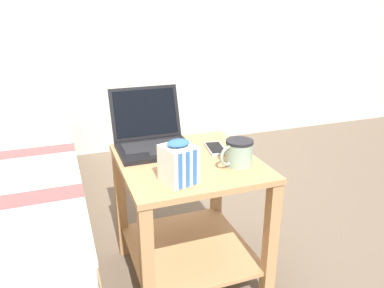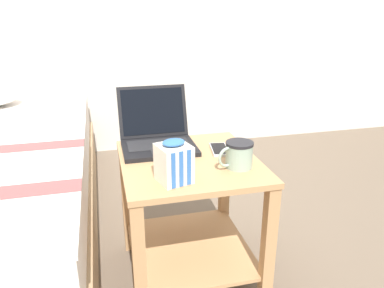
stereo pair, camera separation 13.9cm
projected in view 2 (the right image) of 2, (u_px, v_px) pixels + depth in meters
The scene contains 6 objects.
ground_plane at pixel (190, 274), 1.65m from camera, with size 8.00×8.00×0.00m, color brown.
bedside_table at pixel (190, 204), 1.52m from camera, with size 0.53×0.56×0.55m.
laptop at pixel (157, 135), 1.58m from camera, with size 0.30×0.31×0.23m.
mug_front_left at pixel (239, 153), 1.37m from camera, with size 0.14×0.10×0.10m.
snack_bag at pixel (174, 162), 1.25m from camera, with size 0.13×0.13×0.15m.
cell_phone at pixel (219, 149), 1.54m from camera, with size 0.09×0.15×0.01m.
Camera 2 is at (-0.32, -1.30, 1.11)m, focal length 35.00 mm.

